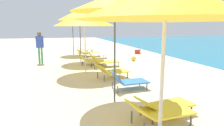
{
  "coord_description": "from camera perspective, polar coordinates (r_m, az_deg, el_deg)",
  "views": [
    {
      "loc": [
        -1.56,
        0.97,
        2.0
      ],
      "look_at": [
        0.11,
        6.9,
        0.88
      ],
      "focal_mm": 31.59,
      "sensor_mm": 36.0,
      "label": 1
    }
  ],
  "objects": [
    {
      "name": "umbrella_second",
      "position": [
        2.52,
        15.25,
        16.3
      ],
      "size": [
        2.17,
        2.17,
        2.54
      ],
      "color": "silver",
      "rests_on": "ground"
    },
    {
      "name": "lounger_second_shoreside",
      "position": [
        4.27,
        13.49,
        -13.27
      ],
      "size": [
        1.39,
        0.74,
        0.56
      ],
      "rotation": [
        0.0,
        0.0,
        0.07
      ],
      "color": "yellow",
      "rests_on": "ground"
    },
    {
      "name": "umbrella_third",
      "position": [
        5.16,
        0.81,
        17.15
      ],
      "size": [
        2.25,
        2.25,
        2.92
      ],
      "color": "#4C4C51",
      "rests_on": "ground"
    },
    {
      "name": "lounger_third_shoreside",
      "position": [
        6.47,
        4.79,
        -5.1
      ],
      "size": [
        1.21,
        0.68,
        0.6
      ],
      "rotation": [
        0.0,
        0.0,
        0.05
      ],
      "color": "blue",
      "rests_on": "ground"
    },
    {
      "name": "lounger_third_inland",
      "position": [
        4.75,
        14.98,
        -11.51
      ],
      "size": [
        1.44,
        0.76,
        0.49
      ],
      "rotation": [
        0.0,
        0.0,
        0.15
      ],
      "color": "yellow",
      "rests_on": "ground"
    },
    {
      "name": "umbrella_fourth",
      "position": [
        8.58,
        -7.97,
        12.52
      ],
      "size": [
        2.6,
        2.6,
        2.71
      ],
      "color": "silver",
      "rests_on": "ground"
    },
    {
      "name": "lounger_fourth_shoreside",
      "position": [
        10.06,
        -2.3,
        0.58
      ],
      "size": [
        1.54,
        0.77,
        0.68
      ],
      "rotation": [
        0.0,
        0.0,
        0.15
      ],
      "color": "yellow",
      "rests_on": "ground"
    },
    {
      "name": "lounger_fourth_inland",
      "position": [
        7.79,
        -0.08,
        -2.3
      ],
      "size": [
        1.38,
        0.95,
        0.59
      ],
      "rotation": [
        0.0,
        0.0,
        0.24
      ],
      "color": "yellow",
      "rests_on": "ground"
    },
    {
      "name": "umbrella_fifth",
      "position": [
        11.57,
        -9.35,
        13.63
      ],
      "size": [
        2.44,
        2.44,
        3.08
      ],
      "color": "#4C4C51",
      "rests_on": "ground"
    },
    {
      "name": "lounger_fifth_shoreside",
      "position": [
        12.83,
        -4.91,
        2.7
      ],
      "size": [
        1.43,
        0.69,
        0.66
      ],
      "rotation": [
        0.0,
        0.0,
        0.03
      ],
      "color": "white",
      "rests_on": "ground"
    },
    {
      "name": "lounger_fifth_inland",
      "position": [
        10.69,
        -6.0,
        0.82
      ],
      "size": [
        1.4,
        0.9,
        0.53
      ],
      "rotation": [
        0.0,
        0.0,
        -0.22
      ],
      "color": "yellow",
      "rests_on": "ground"
    },
    {
      "name": "umbrella_farthest",
      "position": [
        14.77,
        -11.38,
        12.03
      ],
      "size": [
        2.12,
        2.12,
        2.83
      ],
      "color": "#4C4C51",
      "rests_on": "ground"
    },
    {
      "name": "lounger_farthest_shoreside",
      "position": [
        15.92,
        -7.87,
        3.95
      ],
      "size": [
        1.32,
        0.61,
        0.52
      ],
      "rotation": [
        0.0,
        0.0,
        0.03
      ],
      "color": "yellow",
      "rests_on": "ground"
    },
    {
      "name": "lounger_farthest_inland",
      "position": [
        13.74,
        -6.87,
        2.94
      ],
      "size": [
        1.66,
        0.87,
        0.52
      ],
      "rotation": [
        0.0,
        0.0,
        -0.11
      ],
      "color": "yellow",
      "rests_on": "ground"
    },
    {
      "name": "person_walking_near",
      "position": [
        11.76,
        -20.17,
        5.17
      ],
      "size": [
        0.42,
        0.36,
        1.76
      ],
      "rotation": [
        0.0,
        0.0,
        1.11
      ],
      "color": "#3F9972",
      "rests_on": "ground"
    },
    {
      "name": "cooler_box",
      "position": [
        15.36,
        7.43,
        3.4
      ],
      "size": [
        0.59,
        0.64,
        0.37
      ],
      "color": "red",
      "rests_on": "ground"
    },
    {
      "name": "beach_ball",
      "position": [
        11.96,
        6.21,
        1.3
      ],
      "size": [
        0.29,
        0.29,
        0.29
      ],
      "primitive_type": "sphere",
      "color": "yellow",
      "rests_on": "ground"
    }
  ]
}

